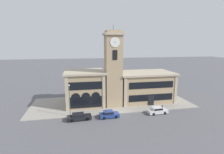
% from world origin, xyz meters
% --- Properties ---
extents(ground_plane, '(300.00, 300.00, 0.00)m').
position_xyz_m(ground_plane, '(0.00, 0.00, 0.00)').
color(ground_plane, '#56565B').
extents(sidewalk_kerb, '(39.94, 14.40, 0.15)m').
position_xyz_m(sidewalk_kerb, '(0.00, 7.20, 0.07)').
color(sidewalk_kerb, gray).
rests_on(sidewalk_kerb, ground_plane).
extents(clock_tower, '(4.52, 4.52, 19.25)m').
position_xyz_m(clock_tower, '(0.00, 5.49, 9.09)').
color(clock_tower, tan).
rests_on(clock_tower, ground_plane).
extents(town_hall_left_wing, '(9.73, 9.51, 8.52)m').
position_xyz_m(town_hall_left_wing, '(-6.73, 7.96, 4.29)').
color(town_hall_left_wing, tan).
rests_on(town_hall_left_wing, ground_plane).
extents(town_hall_right_wing, '(14.46, 9.51, 7.74)m').
position_xyz_m(town_hall_right_wing, '(9.09, 7.96, 3.90)').
color(town_hall_right_wing, tan).
rests_on(town_hall_right_wing, ground_plane).
extents(parked_car_near, '(4.90, 2.03, 1.37)m').
position_xyz_m(parked_car_near, '(-8.43, -1.36, 0.72)').
color(parked_car_near, black).
rests_on(parked_car_near, ground_plane).
extents(parked_car_mid, '(4.12, 2.02, 1.44)m').
position_xyz_m(parked_car_mid, '(-2.29, -1.36, 0.74)').
color(parked_car_mid, navy).
rests_on(parked_car_mid, ground_plane).
extents(parked_car_far, '(4.43, 2.03, 1.48)m').
position_xyz_m(parked_car_far, '(8.46, -1.36, 0.76)').
color(parked_car_far, silver).
rests_on(parked_car_far, ground_plane).
extents(street_lamp, '(0.36, 0.36, 6.77)m').
position_xyz_m(street_lamp, '(-10.18, 0.67, 4.49)').
color(street_lamp, '#4C4C51').
rests_on(street_lamp, sidewalk_kerb).
extents(bollard, '(0.18, 0.18, 1.06)m').
position_xyz_m(bollard, '(10.60, 0.49, 0.67)').
color(bollard, black).
rests_on(bollard, sidewalk_kerb).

